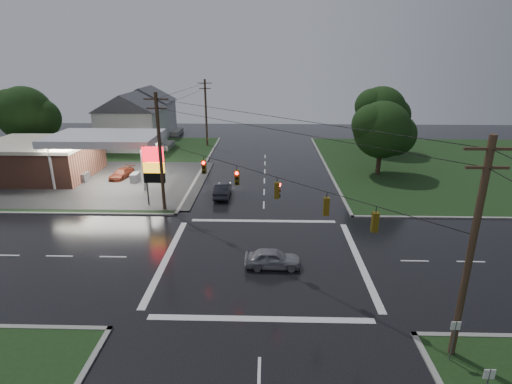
{
  "coord_description": "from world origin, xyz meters",
  "views": [
    {
      "loc": [
        0.27,
        -25.88,
        14.07
      ],
      "look_at": [
        -0.63,
        6.23,
        3.0
      ],
      "focal_mm": 28.0,
      "sensor_mm": 36.0,
      "label": 1
    }
  ],
  "objects_px": {
    "house_far": "(147,110)",
    "car_crossing": "(273,258)",
    "pylon_sign": "(154,166)",
    "house_near": "(131,120)",
    "car_north": "(222,190)",
    "utility_pole_n": "(206,112)",
    "tree_ne_near": "(383,130)",
    "utility_pole_se": "(471,251)",
    "car_pump": "(122,174)",
    "tree_nw_behind": "(26,114)",
    "gas_station": "(49,157)",
    "utility_pole_nw": "(160,151)",
    "tree_ne_far": "(382,111)"
  },
  "relations": [
    {
      "from": "utility_pole_se",
      "to": "tree_ne_far",
      "type": "height_order",
      "value": "utility_pole_se"
    },
    {
      "from": "tree_nw_behind",
      "to": "tree_ne_far",
      "type": "height_order",
      "value": "tree_nw_behind"
    },
    {
      "from": "pylon_sign",
      "to": "tree_nw_behind",
      "type": "xyz_separation_m",
      "value": [
        -23.34,
        19.49,
        2.17
      ]
    },
    {
      "from": "car_crossing",
      "to": "tree_ne_far",
      "type": "bearing_deg",
      "value": -24.66
    },
    {
      "from": "tree_ne_near",
      "to": "pylon_sign",
      "type": "bearing_deg",
      "value": -154.99
    },
    {
      "from": "house_far",
      "to": "car_crossing",
      "type": "distance_m",
      "value": 54.26
    },
    {
      "from": "gas_station",
      "to": "utility_pole_se",
      "type": "xyz_separation_m",
      "value": [
        35.18,
        -29.2,
        3.17
      ]
    },
    {
      "from": "house_far",
      "to": "car_pump",
      "type": "xyz_separation_m",
      "value": [
        4.82,
        -28.42,
        -3.82
      ]
    },
    {
      "from": "house_far",
      "to": "car_north",
      "type": "relative_size",
      "value": 2.51
    },
    {
      "from": "tree_nw_behind",
      "to": "car_pump",
      "type": "bearing_deg",
      "value": -31.93
    },
    {
      "from": "utility_pole_se",
      "to": "tree_nw_behind",
      "type": "height_order",
      "value": "utility_pole_se"
    },
    {
      "from": "pylon_sign",
      "to": "house_near",
      "type": "xyz_separation_m",
      "value": [
        -10.45,
        25.5,
        0.39
      ]
    },
    {
      "from": "gas_station",
      "to": "utility_pole_se",
      "type": "height_order",
      "value": "utility_pole_se"
    },
    {
      "from": "gas_station",
      "to": "utility_pole_nw",
      "type": "relative_size",
      "value": 2.38
    },
    {
      "from": "house_far",
      "to": "car_north",
      "type": "height_order",
      "value": "house_far"
    },
    {
      "from": "utility_pole_n",
      "to": "tree_ne_near",
      "type": "relative_size",
      "value": 1.17
    },
    {
      "from": "house_near",
      "to": "tree_ne_near",
      "type": "bearing_deg",
      "value": -21.76
    },
    {
      "from": "utility_pole_se",
      "to": "house_near",
      "type": "height_order",
      "value": "utility_pole_se"
    },
    {
      "from": "tree_nw_behind",
      "to": "tree_ne_near",
      "type": "relative_size",
      "value": 1.11
    },
    {
      "from": "tree_nw_behind",
      "to": "car_pump",
      "type": "xyz_separation_m",
      "value": [
        16.71,
        -10.41,
        -5.59
      ]
    },
    {
      "from": "tree_nw_behind",
      "to": "car_north",
      "type": "relative_size",
      "value": 2.27
    },
    {
      "from": "car_pump",
      "to": "car_crossing",
      "type": "bearing_deg",
      "value": -37.67
    },
    {
      "from": "utility_pole_n",
      "to": "car_crossing",
      "type": "bearing_deg",
      "value": -75.34
    },
    {
      "from": "utility_pole_nw",
      "to": "tree_ne_far",
      "type": "height_order",
      "value": "utility_pole_nw"
    },
    {
      "from": "car_north",
      "to": "house_far",
      "type": "bearing_deg",
      "value": -62.94
    },
    {
      "from": "house_far",
      "to": "car_crossing",
      "type": "relative_size",
      "value": 2.82
    },
    {
      "from": "tree_ne_near",
      "to": "tree_ne_far",
      "type": "xyz_separation_m",
      "value": [
        3.01,
        12.0,
        0.62
      ]
    },
    {
      "from": "utility_pole_n",
      "to": "tree_ne_near",
      "type": "height_order",
      "value": "utility_pole_n"
    },
    {
      "from": "utility_pole_se",
      "to": "car_north",
      "type": "height_order",
      "value": "utility_pole_se"
    },
    {
      "from": "gas_station",
      "to": "house_near",
      "type": "relative_size",
      "value": 2.37
    },
    {
      "from": "utility_pole_se",
      "to": "tree_ne_near",
      "type": "height_order",
      "value": "utility_pole_se"
    },
    {
      "from": "pylon_sign",
      "to": "tree_ne_far",
      "type": "relative_size",
      "value": 0.61
    },
    {
      "from": "house_far",
      "to": "tree_ne_far",
      "type": "bearing_deg",
      "value": -19.71
    },
    {
      "from": "tree_ne_near",
      "to": "car_north",
      "type": "xyz_separation_m",
      "value": [
        -18.49,
        -8.51,
        -4.84
      ]
    },
    {
      "from": "car_north",
      "to": "house_near",
      "type": "bearing_deg",
      "value": -53.56
    },
    {
      "from": "utility_pole_se",
      "to": "car_crossing",
      "type": "relative_size",
      "value": 2.8
    },
    {
      "from": "tree_nw_behind",
      "to": "car_north",
      "type": "height_order",
      "value": "tree_nw_behind"
    },
    {
      "from": "tree_nw_behind",
      "to": "car_crossing",
      "type": "relative_size",
      "value": 2.55
    },
    {
      "from": "tree_nw_behind",
      "to": "car_north",
      "type": "xyz_separation_m",
      "value": [
        29.49,
        -16.51,
        -5.45
      ]
    },
    {
      "from": "pylon_sign",
      "to": "house_near",
      "type": "height_order",
      "value": "house_near"
    },
    {
      "from": "tree_nw_behind",
      "to": "tree_ne_near",
      "type": "height_order",
      "value": "tree_nw_behind"
    },
    {
      "from": "house_near",
      "to": "car_north",
      "type": "xyz_separation_m",
      "value": [
        16.6,
        -22.52,
        -3.68
      ]
    },
    {
      "from": "tree_ne_near",
      "to": "utility_pole_n",
      "type": "bearing_deg",
      "value": 145.9
    },
    {
      "from": "gas_station",
      "to": "utility_pole_n",
      "type": "xyz_separation_m",
      "value": [
        16.18,
        18.3,
        2.92
      ]
    },
    {
      "from": "gas_station",
      "to": "car_pump",
      "type": "xyz_separation_m",
      "value": [
        8.55,
        -0.12,
        -1.96
      ]
    },
    {
      "from": "house_near",
      "to": "car_pump",
      "type": "distance_m",
      "value": 17.29
    },
    {
      "from": "utility_pole_n",
      "to": "tree_nw_behind",
      "type": "xyz_separation_m",
      "value": [
        -24.34,
        -8.01,
        0.71
      ]
    },
    {
      "from": "utility_pole_nw",
      "to": "car_pump",
      "type": "distance_m",
      "value": 13.64
    },
    {
      "from": "house_far",
      "to": "gas_station",
      "type": "bearing_deg",
      "value": -97.5
    },
    {
      "from": "tree_ne_far",
      "to": "car_north",
      "type": "xyz_separation_m",
      "value": [
        -21.5,
        -20.51,
        -5.45
      ]
    }
  ]
}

